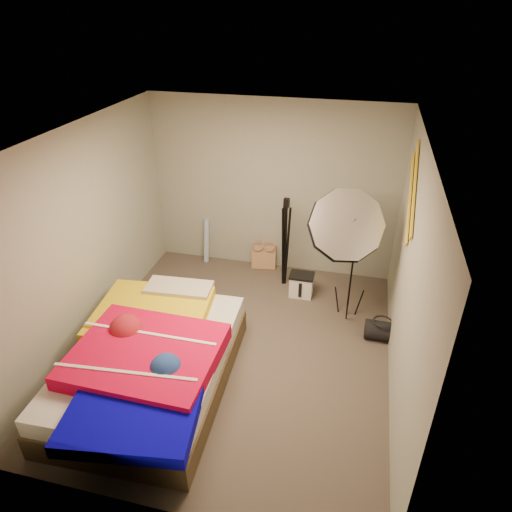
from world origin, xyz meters
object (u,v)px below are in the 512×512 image
(photo_umbrella, at_px, (345,226))
(camera_tripod, at_px, (285,237))
(camera_case, at_px, (301,286))
(duffel_bag, at_px, (381,331))
(wrapping_roll, at_px, (206,241))
(bed, at_px, (150,361))
(tote_bag, at_px, (264,257))

(photo_umbrella, distance_m, camera_tripod, 1.19)
(camera_case, bearing_deg, camera_tripod, 140.18)
(duffel_bag, height_order, camera_tripod, camera_tripod)
(camera_case, height_order, duffel_bag, camera_case)
(wrapping_roll, xyz_separation_m, camera_case, (1.58, -0.61, -0.19))
(wrapping_roll, xyz_separation_m, bed, (0.30, -2.64, -0.01))
(tote_bag, distance_m, camera_tripod, 0.78)
(wrapping_roll, height_order, camera_tripod, camera_tripod)
(camera_case, relative_size, camera_tripod, 0.23)
(photo_umbrella, bearing_deg, camera_case, 140.75)
(tote_bag, xyz_separation_m, wrapping_roll, (-0.91, 0.00, 0.16))
(bed, height_order, photo_umbrella, photo_umbrella)
(bed, height_order, camera_tripod, camera_tripod)
(duffel_bag, bearing_deg, bed, -149.53)
(tote_bag, height_order, camera_case, tote_bag)
(camera_case, relative_size, bed, 0.12)
(tote_bag, distance_m, camera_case, 0.90)
(duffel_bag, bearing_deg, photo_umbrella, 155.24)
(bed, relative_size, camera_tripod, 1.88)
(tote_bag, bearing_deg, duffel_bag, -44.02)
(tote_bag, relative_size, camera_tripod, 0.27)
(duffel_bag, bearing_deg, camera_tripod, 146.48)
(bed, bearing_deg, camera_case, 57.89)
(camera_case, xyz_separation_m, bed, (-1.28, -2.03, 0.17))
(duffel_bag, bearing_deg, wrapping_roll, 154.70)
(wrapping_roll, relative_size, bed, 0.28)
(wrapping_roll, bearing_deg, camera_case, -21.01)
(tote_bag, height_order, photo_umbrella, photo_umbrella)
(duffel_bag, xyz_separation_m, photo_umbrella, (-0.56, 0.27, 1.21))
(tote_bag, bearing_deg, camera_case, -49.63)
(wrapping_roll, bearing_deg, duffel_bag, -26.00)
(bed, bearing_deg, camera_tripod, 66.50)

